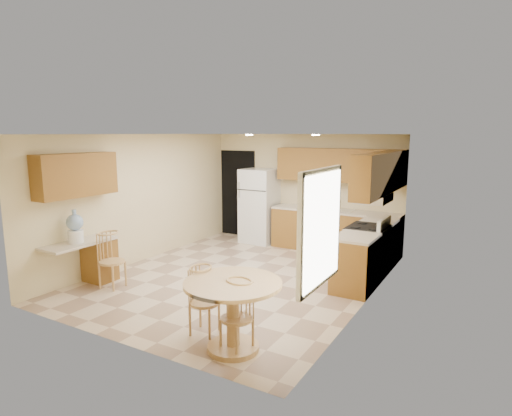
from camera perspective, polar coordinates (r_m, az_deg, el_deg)
The scene contains 30 objects.
floor at distance 7.66m, azimuth -2.28°, elevation -9.24°, with size 5.50×5.50×0.00m, color #CDB495.
ceiling at distance 7.24m, azimuth -2.42°, elevation 9.81°, with size 4.50×5.50×0.02m, color white.
wall_back at distance 9.75m, azimuth 6.33°, elevation 2.42°, with size 4.50×0.02×2.50m, color beige.
wall_front at distance 5.28m, azimuth -18.55°, elevation -4.44°, with size 4.50×0.02×2.50m, color beige.
wall_left at distance 8.74m, azimuth -14.91°, elevation 1.28°, with size 0.02×5.50×2.50m, color beige.
wall_right at distance 6.45m, azimuth 14.82°, elevation -1.71°, with size 0.02×5.50×2.50m, color beige.
doorway at distance 10.58m, azimuth -2.43°, elevation 1.96°, with size 0.90×0.02×2.10m, color black.
base_cab_back at distance 9.31m, azimuth 10.43°, elevation -3.15°, with size 2.75×0.60×0.87m, color olive.
counter_back at distance 9.22m, azimuth 10.52°, elevation -0.39°, with size 2.75×0.63×0.04m, color beige.
base_cab_right_a at distance 8.45m, azimuth 15.95°, elevation -4.70°, with size 0.60×0.59×0.87m, color olive.
counter_right_a at distance 8.35m, azimuth 16.10°, elevation -1.68°, with size 0.63×0.59×0.04m, color beige.
base_cab_right_b at distance 7.10m, azimuth 13.04°, elevation -7.36°, with size 0.60×0.80×0.87m, color olive.
counter_right_b at distance 6.98m, azimuth 13.18°, elevation -3.79°, with size 0.63×0.80×0.04m, color beige.
upper_cab_back at distance 9.22m, azimuth 10.99°, elevation 5.61°, with size 2.75×0.33×0.70m, color olive.
upper_cab_right at distance 7.57m, azimuth 16.25°, elevation 4.50°, with size 0.33×2.42×0.70m, color olive.
upper_cab_left at distance 7.50m, azimuth -22.85°, elevation 4.07°, with size 0.33×1.40×0.70m, color olive.
sink at distance 9.22m, azimuth 10.38°, elevation -0.25°, with size 0.78×0.44×0.01m, color silver.
range_hood at distance 7.61m, azimuth 15.42°, elevation 1.30°, with size 0.50×0.76×0.14m, color silver.
desk_pedestal at distance 7.88m, azimuth -20.12°, elevation -6.56°, with size 0.48×0.42×0.72m, color olive.
desk_top at distance 7.55m, azimuth -22.50°, elevation -4.35°, with size 0.50×1.20×0.04m, color beige.
window at distance 4.68m, azimuth 8.66°, elevation -2.70°, with size 0.06×1.12×1.30m.
can_light_a at distance 8.52m, azimuth -0.91°, elevation 9.73°, with size 0.14×0.14×0.02m, color white.
can_light_b at distance 7.89m, azimuth 7.97°, elevation 9.62°, with size 0.14×0.14×0.02m, color white.
refrigerator at distance 9.92m, azimuth 0.44°, elevation 0.30°, with size 0.75×0.73×1.71m.
stove at distance 7.82m, azimuth 14.56°, elevation -5.56°, with size 0.65×0.76×1.09m.
dining_table at distance 5.07m, azimuth -3.10°, elevation -12.86°, with size 1.14×1.14×0.84m.
chair_table_a at distance 5.45m, azimuth -7.45°, elevation -11.54°, with size 0.38×0.49×0.86m.
chair_table_b at distance 5.00m, azimuth -3.12°, elevation -13.65°, with size 0.37×0.39×0.85m.
chair_desk at distance 7.36m, azimuth -19.22°, elevation -6.05°, with size 0.41×0.52×0.92m.
water_crock at distance 7.46m, azimuth -22.97°, elevation -2.45°, with size 0.26×0.26×0.54m.
Camera 1 is at (3.87, -6.11, 2.51)m, focal length 30.00 mm.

